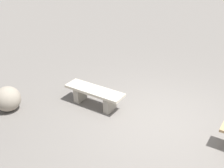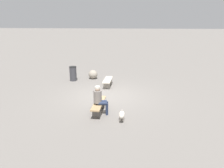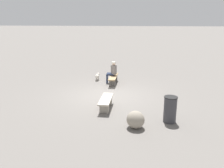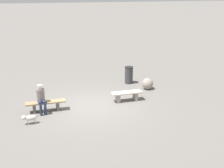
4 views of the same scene
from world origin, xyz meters
TOP-DOWN VIEW (x-y plane):
  - ground at (0.00, 0.00)m, footprint 210.00×210.00m
  - bench_left at (-1.75, -0.18)m, footprint 1.52×0.46m
  - bench_right at (2.11, -0.04)m, footprint 1.75×0.40m
  - seated_person at (2.29, 0.03)m, footprint 0.39×0.63m
  - dog at (2.83, 1.03)m, footprint 0.69×0.25m
  - trash_bin at (-2.76, -2.68)m, footprint 0.49×0.49m
  - boulder at (-3.40, -1.45)m, footprint 0.84×0.85m

SIDE VIEW (x-z plane):
  - ground at x=0.00m, z-range -0.06..0.00m
  - dog at x=2.83m, z-range 0.06..0.47m
  - bench_left at x=-1.75m, z-range 0.08..0.53m
  - boulder at x=-3.40m, z-range 0.00..0.61m
  - bench_right at x=2.11m, z-range 0.09..0.55m
  - trash_bin at x=-2.76m, z-range 0.00..0.97m
  - seated_person at x=2.29m, z-range 0.11..1.38m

